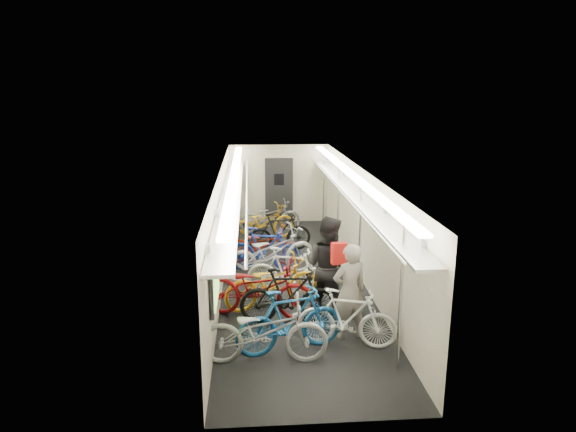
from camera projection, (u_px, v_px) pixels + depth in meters
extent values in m
plane|color=black|center=(292.00, 279.00, 11.24)|extent=(10.00, 10.00, 0.00)
plane|color=white|center=(292.00, 170.00, 10.65)|extent=(10.00, 10.00, 0.00)
plane|color=beige|center=(222.00, 227.00, 10.84)|extent=(0.00, 10.00, 10.00)
plane|color=beige|center=(362.00, 225.00, 11.05)|extent=(0.00, 10.00, 10.00)
plane|color=beige|center=(279.00, 184.00, 15.78)|extent=(3.00, 0.00, 3.00)
plane|color=beige|center=(327.00, 336.00, 6.11)|extent=(3.00, 0.00, 3.00)
cube|color=black|center=(214.00, 280.00, 7.73)|extent=(0.06, 1.10, 0.80)
cube|color=#A0CB59|center=(216.00, 280.00, 7.74)|extent=(0.02, 0.96, 0.66)
cube|color=black|center=(221.00, 239.00, 9.86)|extent=(0.06, 1.10, 0.80)
cube|color=#A0CB59|center=(223.00, 239.00, 9.86)|extent=(0.02, 0.96, 0.66)
cube|color=black|center=(226.00, 212.00, 11.99)|extent=(0.06, 1.10, 0.80)
cube|color=#A0CB59|center=(228.00, 212.00, 11.99)|extent=(0.02, 0.96, 0.66)
cube|color=black|center=(229.00, 193.00, 14.12)|extent=(0.06, 1.10, 0.80)
cube|color=#A0CB59|center=(231.00, 193.00, 14.12)|extent=(0.02, 0.96, 0.66)
cube|color=yellow|center=(218.00, 254.00, 8.78)|extent=(0.02, 0.22, 0.30)
cube|color=yellow|center=(224.00, 222.00, 10.91)|extent=(0.02, 0.22, 0.30)
cube|color=yellow|center=(228.00, 200.00, 13.04)|extent=(0.02, 0.22, 0.30)
cube|color=black|center=(279.00, 190.00, 15.77)|extent=(0.85, 0.08, 2.00)
cube|color=#999BA0|center=(231.00, 194.00, 10.68)|extent=(0.40, 9.70, 0.05)
cube|color=#999BA0|center=(353.00, 192.00, 10.86)|extent=(0.40, 9.70, 0.05)
cylinder|color=silver|center=(247.00, 189.00, 10.68)|extent=(0.04, 9.70, 0.04)
cylinder|color=silver|center=(337.00, 188.00, 10.82)|extent=(0.04, 9.70, 0.04)
cube|color=white|center=(235.00, 174.00, 10.58)|extent=(0.18, 9.60, 0.04)
cube|color=white|center=(349.00, 173.00, 10.76)|extent=(0.18, 9.60, 0.04)
cylinder|color=silver|center=(401.00, 293.00, 7.36)|extent=(0.05, 0.05, 2.38)
cylinder|color=silver|center=(360.00, 238.00, 10.07)|extent=(0.05, 0.05, 2.38)
cylinder|color=silver|center=(338.00, 209.00, 12.49)|extent=(0.05, 0.05, 2.38)
cylinder|color=silver|center=(324.00, 189.00, 14.91)|extent=(0.05, 0.05, 2.38)
imported|color=#A2A3A6|center=(264.00, 332.00, 7.71)|extent=(1.96, 0.75, 1.02)
imported|color=#19589A|center=(290.00, 321.00, 8.01)|extent=(1.85, 0.97, 1.07)
imported|color=maroon|center=(258.00, 288.00, 9.26)|extent=(2.22, 1.28, 1.10)
imported|color=black|center=(289.00, 296.00, 9.00)|extent=(1.76, 0.60, 1.04)
imported|color=orange|center=(272.00, 283.00, 9.69)|extent=(1.99, 1.20, 0.99)
imported|color=white|center=(288.00, 273.00, 10.15)|extent=(1.78, 0.95, 1.03)
imported|color=#A09FA4|center=(271.00, 253.00, 11.20)|extent=(2.28, 1.54, 1.14)
imported|color=navy|center=(264.00, 249.00, 11.61)|extent=(1.77, 0.78, 1.03)
imported|color=maroon|center=(262.00, 245.00, 12.11)|extent=(1.83, 0.96, 0.92)
imported|color=black|center=(279.00, 232.00, 13.03)|extent=(1.73, 0.76, 1.00)
imported|color=#B87D11|center=(263.00, 223.00, 14.00)|extent=(1.98, 1.32, 0.98)
imported|color=white|center=(347.00, 318.00, 8.20)|extent=(1.68, 0.89, 0.97)
imported|color=slate|center=(270.00, 216.00, 14.78)|extent=(1.87, 0.98, 0.93)
imported|color=gray|center=(349.00, 291.00, 8.43)|extent=(0.68, 0.54, 1.63)
imported|color=black|center=(328.00, 266.00, 9.33)|extent=(1.14, 1.09, 1.85)
cube|color=red|center=(339.00, 253.00, 8.90)|extent=(0.28, 0.17, 0.38)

